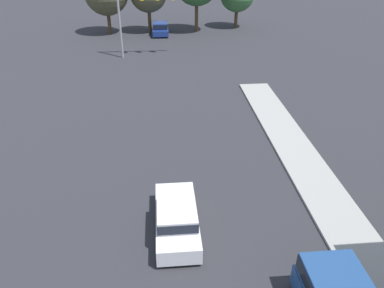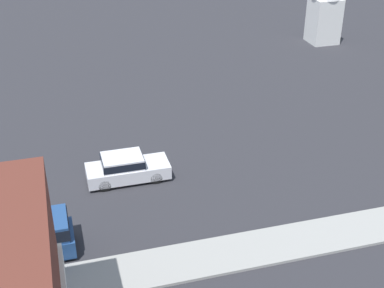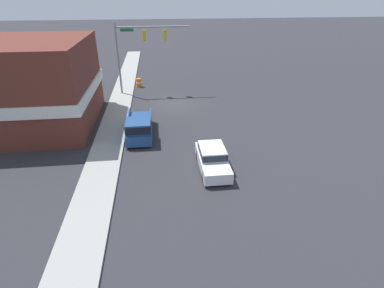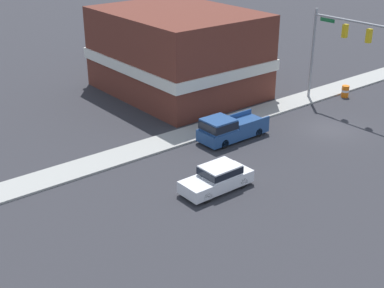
{
  "view_description": "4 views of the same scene",
  "coord_description": "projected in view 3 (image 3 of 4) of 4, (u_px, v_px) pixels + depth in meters",
  "views": [
    {
      "loc": [
        -2.15,
        0.36,
        11.49
      ],
      "look_at": [
        -0.88,
        14.91,
        3.14
      ],
      "focal_mm": 35.0,
      "sensor_mm": 36.0,
      "label": 1
    },
    {
      "loc": [
        23.1,
        9.51,
        15.97
      ],
      "look_at": [
        0.66,
        15.81,
        3.05
      ],
      "focal_mm": 50.0,
      "sensor_mm": 36.0,
      "label": 2
    },
    {
      "loc": [
        1.68,
        29.78,
        10.83
      ],
      "look_at": [
        -0.11,
        14.8,
        2.98
      ],
      "focal_mm": 28.0,
      "sensor_mm": 36.0,
      "label": 3
    },
    {
      "loc": [
        -22.6,
        31.3,
        15.45
      ],
      "look_at": [
        -1.22,
        14.29,
        3.19
      ],
      "focal_mm": 50.0,
      "sensor_mm": 36.0,
      "label": 4
    }
  ],
  "objects": [
    {
      "name": "corner_brick_building",
      "position": [
        6.0,
        86.0,
        25.14
      ],
      "size": [
        14.09,
        11.0,
        7.23
      ],
      "color": "brown",
      "rests_on": "ground"
    },
    {
      "name": "pickup_truck_parked",
      "position": [
        139.0,
        127.0,
        24.13
      ],
      "size": [
        2.01,
        5.3,
        1.84
      ],
      "color": "black",
      "rests_on": "ground"
    },
    {
      "name": "near_signal_assembly",
      "position": [
        139.0,
        43.0,
        32.22
      ],
      "size": [
        7.89,
        0.49,
        7.74
      ],
      "color": "gray",
      "rests_on": "ground"
    },
    {
      "name": "construction_barrel",
      "position": [
        139.0,
        83.0,
        36.88
      ],
      "size": [
        0.65,
        0.65,
        1.04
      ],
      "color": "orange",
      "rests_on": "ground"
    },
    {
      "name": "sidewalk_curb",
      "position": [
        119.0,
        106.0,
        30.77
      ],
      "size": [
        2.4,
        60.0,
        0.14
      ],
      "color": "#9E9E99",
      "rests_on": "ground"
    },
    {
      "name": "ground_plane",
      "position": [
        174.0,
        105.0,
        31.41
      ],
      "size": [
        200.0,
        200.0,
        0.0
      ],
      "primitive_type": "plane",
      "color": "#2D2D33"
    },
    {
      "name": "car_lead",
      "position": [
        212.0,
        158.0,
        20.0
      ],
      "size": [
        1.79,
        4.49,
        1.51
      ],
      "color": "black",
      "rests_on": "ground"
    }
  ]
}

